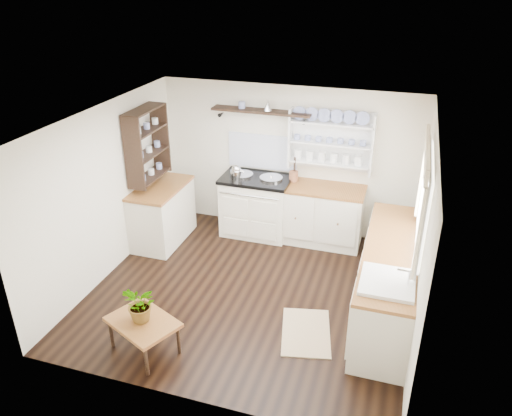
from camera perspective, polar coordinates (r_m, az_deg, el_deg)
name	(u,v)px	position (r m, az deg, el deg)	size (l,w,h in m)	color
floor	(250,291)	(6.64, -0.65, -9.48)	(4.00, 3.80, 0.01)	black
wall_back	(288,160)	(7.72, 3.71, 5.47)	(4.00, 0.02, 2.30)	silver
wall_right	(422,237)	(5.81, 18.44, -3.20)	(0.02, 3.80, 2.30)	silver
wall_left	(106,193)	(6.88, -16.76, 1.70)	(0.02, 3.80, 2.30)	silver
ceiling	(249,120)	(5.62, -0.76, 9.97)	(4.00, 3.80, 0.01)	white
window	(423,197)	(5.76, 18.53, 1.18)	(0.08, 1.55, 1.22)	white
aga_cooker	(256,205)	(7.79, 0.04, 0.38)	(1.06, 0.74, 0.98)	white
back_cabinets	(321,214)	(7.62, 7.39, -0.67)	(1.27, 0.63, 0.90)	silver
right_cabinets	(388,280)	(6.24, 14.80, -7.95)	(0.62, 2.43, 0.90)	silver
belfast_sink	(386,292)	(5.42, 14.64, -9.24)	(0.55, 0.60, 0.45)	white
left_cabinets	(162,213)	(7.71, -10.65, -0.58)	(0.62, 1.13, 0.90)	silver
plate_rack	(332,140)	(7.43, 8.63, 7.72)	(1.20, 0.22, 0.90)	white
high_shelf	(261,112)	(7.47, 0.61, 10.94)	(1.50, 0.29, 0.16)	black
left_shelving	(147,144)	(7.36, -12.32, 7.17)	(0.28, 0.80, 1.05)	black
kettle	(236,172)	(7.54, -2.27, 4.10)	(0.18, 0.18, 0.22)	silver
utensil_crock	(294,176)	(7.55, 4.32, 3.64)	(0.13, 0.13, 0.15)	brown
center_table	(143,324)	(5.67, -12.78, -12.81)	(0.90, 0.79, 0.40)	brown
potted_plant	(141,305)	(5.52, -13.05, -10.72)	(0.38, 0.33, 0.42)	#3F7233
floor_rug	(306,332)	(6.01, 5.73, -13.94)	(0.55, 0.85, 0.02)	#9F8B5C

